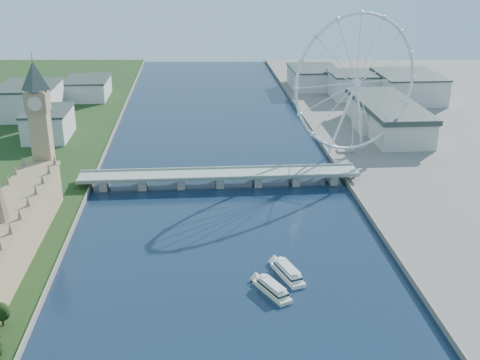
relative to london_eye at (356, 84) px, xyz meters
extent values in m
cube|color=tan|center=(-247.98, -185.08, -50.52)|extent=(24.00, 200.00, 28.00)
cube|color=tan|center=(-247.98, -77.08, -24.52)|extent=(13.00, 13.00, 80.00)
cube|color=#937A59|center=(-247.98, -77.08, 7.48)|extent=(15.00, 15.00, 14.00)
pyramid|color=#2D3833|center=(-247.98, -77.08, 35.48)|extent=(20.02, 20.02, 20.00)
cube|color=gray|center=(-119.98, -55.08, -59.02)|extent=(220.00, 22.00, 2.00)
cube|color=gray|center=(-209.98, -55.08, -63.77)|extent=(6.00, 20.00, 7.50)
cube|color=gray|center=(-179.98, -55.08, -63.77)|extent=(6.00, 20.00, 7.50)
cube|color=gray|center=(-149.98, -55.08, -63.77)|extent=(6.00, 20.00, 7.50)
cube|color=gray|center=(-119.98, -55.08, -63.77)|extent=(6.00, 20.00, 7.50)
cube|color=gray|center=(-89.98, -55.08, -63.77)|extent=(6.00, 20.00, 7.50)
cube|color=gray|center=(-59.98, -55.08, -63.77)|extent=(6.00, 20.00, 7.50)
cube|color=gray|center=(-29.98, -55.08, -63.77)|extent=(6.00, 20.00, 7.50)
torus|color=silver|center=(0.02, -0.08, 0.48)|extent=(113.60, 39.12, 118.60)
cylinder|color=silver|center=(0.02, -0.08, 0.48)|extent=(7.25, 6.61, 6.00)
cube|color=gray|center=(-2.98, 9.92, -63.52)|extent=(14.00, 10.00, 2.00)
cube|color=beige|center=(-279.98, 74.92, -51.52)|extent=(40.00, 60.00, 26.00)
cube|color=beige|center=(-319.98, 164.92, -48.52)|extent=(60.00, 80.00, 32.00)
cube|color=beige|center=(-269.98, 244.92, -53.52)|extent=(50.00, 70.00, 22.00)
cube|color=beige|center=(60.02, 224.92, -50.52)|extent=(60.00, 60.00, 28.00)
cube|color=beige|center=(120.02, 204.92, -49.52)|extent=(70.00, 90.00, 30.00)
cube|color=beige|center=(20.02, 284.92, -52.52)|extent=(60.00, 80.00, 24.00)
camera|label=1|loc=(-137.15, -499.19, 106.67)|focal=45.00mm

